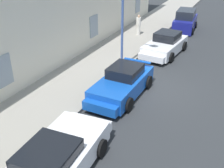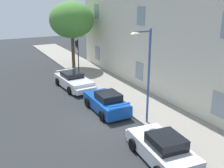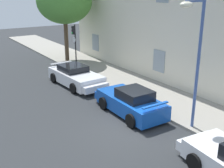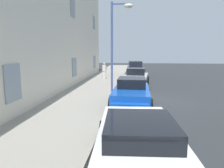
{
  "view_description": "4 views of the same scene",
  "coord_description": "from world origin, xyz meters",
  "px_view_note": "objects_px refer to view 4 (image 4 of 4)",
  "views": [
    {
      "loc": [
        -12.57,
        -3.73,
        6.92
      ],
      "look_at": [
        -2.85,
        0.99,
        1.38
      ],
      "focal_mm": 44.51,
      "sensor_mm": 36.0,
      "label": 1
    },
    {
      "loc": [
        14.37,
        -6.61,
        7.72
      ],
      "look_at": [
        -2.39,
        2.23,
        1.52
      ],
      "focal_mm": 43.04,
      "sensor_mm": 36.0,
      "label": 2
    },
    {
      "loc": [
        9.62,
        -7.24,
        6.28
      ],
      "look_at": [
        -2.31,
        0.69,
        1.47
      ],
      "focal_mm": 45.21,
      "sensor_mm": 36.0,
      "label": 3
    },
    {
      "loc": [
        -12.02,
        1.06,
        2.85
      ],
      "look_at": [
        -2.55,
        2.09,
        1.35
      ],
      "focal_mm": 33.17,
      "sensor_mm": 36.0,
      "label": 4
    }
  ],
  "objects_px": {
    "sportscar_white_middle": "(136,78)",
    "street_lamp": "(118,31)",
    "sportscar_yellow_flank": "(131,95)",
    "sportscar_red_lead": "(138,141)",
    "hatchback_parked": "(135,70)",
    "pedestrian_admiring": "(104,71)"
  },
  "relations": [
    {
      "from": "pedestrian_admiring",
      "to": "street_lamp",
      "type": "bearing_deg",
      "value": -164.01
    },
    {
      "from": "sportscar_red_lead",
      "to": "hatchback_parked",
      "type": "distance_m",
      "value": 18.75
    },
    {
      "from": "sportscar_yellow_flank",
      "to": "sportscar_white_middle",
      "type": "height_order",
      "value": "sportscar_white_middle"
    },
    {
      "from": "sportscar_white_middle",
      "to": "sportscar_red_lead",
      "type": "bearing_deg",
      "value": 179.95
    },
    {
      "from": "sportscar_white_middle",
      "to": "street_lamp",
      "type": "height_order",
      "value": "street_lamp"
    },
    {
      "from": "hatchback_parked",
      "to": "street_lamp",
      "type": "bearing_deg",
      "value": 173.47
    },
    {
      "from": "sportscar_white_middle",
      "to": "hatchback_parked",
      "type": "bearing_deg",
      "value": 0.55
    },
    {
      "from": "pedestrian_admiring",
      "to": "sportscar_white_middle",
      "type": "bearing_deg",
      "value": -135.31
    },
    {
      "from": "sportscar_white_middle",
      "to": "pedestrian_admiring",
      "type": "bearing_deg",
      "value": 44.69
    },
    {
      "from": "sportscar_red_lead",
      "to": "pedestrian_admiring",
      "type": "relative_size",
      "value": 3.12
    },
    {
      "from": "sportscar_red_lead",
      "to": "sportscar_yellow_flank",
      "type": "distance_m",
      "value": 5.62
    },
    {
      "from": "sportscar_red_lead",
      "to": "sportscar_white_middle",
      "type": "xyz_separation_m",
      "value": [
        12.23,
        -0.01,
        0.03
      ]
    },
    {
      "from": "sportscar_white_middle",
      "to": "street_lamp",
      "type": "xyz_separation_m",
      "value": [
        -3.49,
        1.21,
        3.54
      ]
    },
    {
      "from": "sportscar_yellow_flank",
      "to": "pedestrian_admiring",
      "type": "relative_size",
      "value": 2.81
    },
    {
      "from": "hatchback_parked",
      "to": "sportscar_red_lead",
      "type": "bearing_deg",
      "value": -179.84
    },
    {
      "from": "sportscar_red_lead",
      "to": "hatchback_parked",
      "type": "bearing_deg",
      "value": 0.16
    },
    {
      "from": "sportscar_red_lead",
      "to": "street_lamp",
      "type": "xyz_separation_m",
      "value": [
        8.73,
        1.2,
        3.56
      ]
    },
    {
      "from": "sportscar_yellow_flank",
      "to": "pedestrian_admiring",
      "type": "distance_m",
      "value": 10.18
    },
    {
      "from": "street_lamp",
      "to": "pedestrian_admiring",
      "type": "xyz_separation_m",
      "value": [
        6.64,
        1.9,
        -3.21
      ]
    },
    {
      "from": "sportscar_yellow_flank",
      "to": "street_lamp",
      "type": "bearing_deg",
      "value": 16.91
    },
    {
      "from": "sportscar_yellow_flank",
      "to": "hatchback_parked",
      "type": "distance_m",
      "value": 13.14
    },
    {
      "from": "sportscar_yellow_flank",
      "to": "street_lamp",
      "type": "xyz_separation_m",
      "value": [
        3.12,
        0.95,
        3.53
      ]
    }
  ]
}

